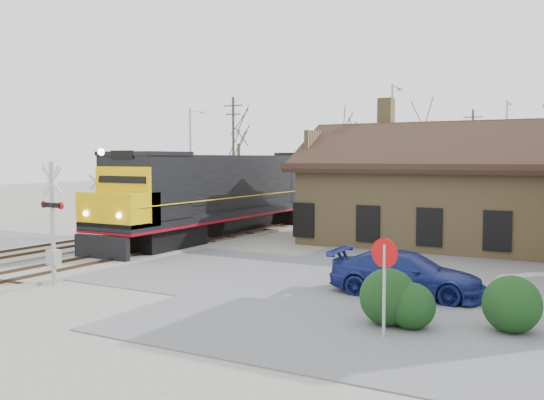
{
  "coord_description": "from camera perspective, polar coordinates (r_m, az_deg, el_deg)",
  "views": [
    {
      "loc": [
        19.18,
        -20.04,
        4.52
      ],
      "look_at": [
        3.06,
        9.0,
        2.2
      ],
      "focal_mm": 40.0,
      "sensor_mm": 36.0,
      "label": 1
    }
  ],
  "objects": [
    {
      "name": "tree_a",
      "position": [
        63.24,
        -3.17,
        6.2
      ],
      "size": [
        3.99,
        3.99,
        9.77
      ],
      "color": "#382D23",
      "rests_on": "ground"
    },
    {
      "name": "streetlight_b",
      "position": [
        42.19,
        11.25,
        4.96
      ],
      "size": [
        0.25,
        2.04,
        9.49
      ],
      "color": "#A5A8AD",
      "rests_on": "ground"
    },
    {
      "name": "ground",
      "position": [
        28.1,
        -14.58,
        -5.38
      ],
      "size": [
        140.0,
        140.0,
        0.0
      ],
      "primitive_type": "plane",
      "color": "#A5A095",
      "rests_on": "ground"
    },
    {
      "name": "streetlight_a",
      "position": [
        48.63,
        -7.57,
        4.21
      ],
      "size": [
        0.25,
        2.04,
        8.39
      ],
      "color": "#A5A8AD",
      "rests_on": "ground"
    },
    {
      "name": "parked_car",
      "position": [
        20.4,
        12.52,
        -6.82
      ],
      "size": [
        5.03,
        2.12,
        1.45
      ],
      "primitive_type": "imported",
      "rotation": [
        0.0,
        0.0,
        1.59
      ],
      "color": "navy",
      "rests_on": "ground"
    },
    {
      "name": "hedge_a",
      "position": [
        16.79,
        10.89,
        -8.96
      ],
      "size": [
        1.55,
        1.55,
        1.55
      ],
      "primitive_type": "sphere",
      "color": "black",
      "rests_on": "ground"
    },
    {
      "name": "locomotive_lead",
      "position": [
        35.24,
        -3.98,
        0.8
      ],
      "size": [
        3.27,
        21.91,
        4.87
      ],
      "color": "black",
      "rests_on": "ground"
    },
    {
      "name": "tree_b",
      "position": [
        65.04,
        7.53,
        6.41
      ],
      "size": [
        4.18,
        4.18,
        10.24
      ],
      "color": "#382D23",
      "rests_on": "ground"
    },
    {
      "name": "crossbuck_near",
      "position": [
        22.83,
        -19.93,
        -2.48
      ],
      "size": [
        1.25,
        0.33,
        4.39
      ],
      "rotation": [
        0.0,
        0.0,
        -0.11
      ],
      "color": "#A5A8AD",
      "rests_on": "ground"
    },
    {
      "name": "road",
      "position": [
        28.1,
        -14.58,
        -5.35
      ],
      "size": [
        60.0,
        9.0,
        0.03
      ],
      "primitive_type": "cube",
      "color": "#59595E",
      "rests_on": "ground"
    },
    {
      "name": "tree_c",
      "position": [
        70.37,
        14.08,
        6.73
      ],
      "size": [
        4.6,
        4.6,
        11.26
      ],
      "color": "#382D23",
      "rests_on": "ground"
    },
    {
      "name": "utility_pole_a",
      "position": [
        57.1,
        -3.66,
        4.79
      ],
      "size": [
        2.0,
        0.24,
        10.18
      ],
      "color": "#382D23",
      "rests_on": "ground"
    },
    {
      "name": "hedge_b",
      "position": [
        16.59,
        13.03,
        -9.71
      ],
      "size": [
        1.24,
        1.24,
        1.24
      ],
      "primitive_type": "sphere",
      "color": "black",
      "rests_on": "ground"
    },
    {
      "name": "streetlight_c",
      "position": [
        56.15,
        21.18,
        4.48
      ],
      "size": [
        0.25,
        2.04,
        9.42
      ],
      "color": "#A5A8AD",
      "rests_on": "ground"
    },
    {
      "name": "hedge_c",
      "position": [
        16.98,
        21.64,
        -9.12
      ],
      "size": [
        1.49,
        1.49,
        1.49
      ],
      "primitive_type": "sphere",
      "color": "black",
      "rests_on": "ground"
    },
    {
      "name": "crossbuck_far",
      "position": [
        36.08,
        -16.12,
        -0.57
      ],
      "size": [
        1.01,
        0.41,
        3.66
      ],
      "rotation": [
        0.0,
        0.0,
        3.47
      ],
      "color": "#A5A8AD",
      "rests_on": "ground"
    },
    {
      "name": "track_siding",
      "position": [
        42.52,
        -4.99,
        -2.03
      ],
      "size": [
        3.4,
        90.0,
        0.24
      ],
      "color": "#A5A095",
      "rests_on": "ground"
    },
    {
      "name": "depot",
      "position": [
        32.9,
        16.36,
        0.16
      ],
      "size": [
        15.2,
        9.31,
        7.9
      ],
      "color": "#92774B",
      "rests_on": "ground"
    },
    {
      "name": "locomotive_trailing",
      "position": [
        55.16,
        8.68,
        1.92
      ],
      "size": [
        3.27,
        21.91,
        4.61
      ],
      "color": "black",
      "rests_on": "ground"
    },
    {
      "name": "do_not_enter_sign",
      "position": [
        15.42,
        10.53,
        -6.48
      ],
      "size": [
        0.74,
        0.22,
        2.53
      ],
      "rotation": [
        0.0,
        0.0,
        -0.25
      ],
      "color": "#A5A8AD",
      "rests_on": "ground"
    },
    {
      "name": "track_main",
      "position": [
        40.19,
        0.34,
        -2.36
      ],
      "size": [
        3.4,
        90.0,
        0.24
      ],
      "color": "#A5A095",
      "rests_on": "ground"
    },
    {
      "name": "utility_pole_b",
      "position": [
        68.05,
        18.32,
        4.23
      ],
      "size": [
        2.0,
        0.24,
        9.62
      ],
      "color": "#382D23",
      "rests_on": "ground"
    }
  ]
}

